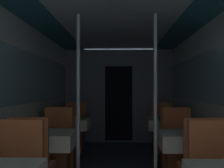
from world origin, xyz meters
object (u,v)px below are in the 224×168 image
at_px(chair_left_far_2, 75,137).
at_px(support_pole_right_1, 155,103).
at_px(dining_table_left_1, 46,141).
at_px(chair_left_near_2, 64,148).
at_px(dining_table_left_2, 70,124).
at_px(dining_table_right_2, 167,125).
at_px(dining_table_right_1, 188,142).
at_px(chair_right_far_1, 179,156).
at_px(chair_right_near_2, 172,149).
at_px(chair_left_far_1, 57,156).
at_px(chair_right_far_2, 162,137).
at_px(support_pole_left_1, 78,103).

relative_size(chair_left_far_2, support_pole_right_1, 0.45).
bearing_deg(dining_table_left_1, chair_left_near_2, 90.00).
xyz_separation_m(dining_table_left_1, support_pole_right_1, (1.34, 0.00, 0.47)).
height_order(dining_table_left_1, dining_table_left_2, same).
bearing_deg(dining_table_right_2, dining_table_right_1, -90.00).
xyz_separation_m(chair_left_near_2, chair_right_far_1, (1.73, -0.55, 0.00)).
bearing_deg(chair_right_near_2, dining_table_right_2, 90.00).
xyz_separation_m(chair_right_far_1, support_pole_right_1, (-0.39, -0.61, 0.79)).
xyz_separation_m(chair_left_far_1, chair_left_far_2, (0.00, 1.77, 0.00)).
bearing_deg(chair_right_far_2, chair_right_far_1, 90.00).
xyz_separation_m(dining_table_left_1, chair_left_far_1, (-0.00, 0.61, -0.31)).
distance_m(chair_left_far_2, chair_right_far_2, 1.73).
bearing_deg(support_pole_right_1, chair_right_near_2, 71.25).
relative_size(chair_left_near_2, chair_right_far_2, 1.00).
xyz_separation_m(dining_table_left_2, chair_left_near_2, (-0.00, -0.61, -0.31)).
height_order(dining_table_right_1, support_pole_right_1, support_pole_right_1).
xyz_separation_m(chair_left_far_2, dining_table_right_1, (1.73, -2.38, 0.31)).
relative_size(chair_left_far_2, dining_table_right_2, 1.35).
distance_m(chair_left_far_1, dining_table_right_2, 2.11).
bearing_deg(dining_table_right_1, dining_table_left_2, 134.40).
bearing_deg(dining_table_right_2, dining_table_left_1, -134.40).
bearing_deg(support_pole_left_1, chair_right_near_2, 40.84).
height_order(support_pole_right_1, dining_table_right_2, support_pole_right_1).
height_order(dining_table_left_2, chair_right_far_2, chair_right_far_2).
xyz_separation_m(support_pole_left_1, dining_table_right_1, (1.34, 0.00, -0.47)).
height_order(chair_left_far_1, dining_table_left_2, chair_left_far_1).
relative_size(support_pole_left_1, chair_left_near_2, 2.22).
distance_m(dining_table_left_2, chair_right_near_2, 1.86).
xyz_separation_m(dining_table_left_1, dining_table_right_2, (1.73, 1.77, 0.00)).
xyz_separation_m(dining_table_right_1, support_pole_right_1, (-0.39, 0.00, 0.47)).
xyz_separation_m(chair_left_near_2, chair_right_far_2, (1.73, 1.22, 0.00)).
relative_size(dining_table_left_2, chair_right_far_1, 0.74).
bearing_deg(chair_left_far_2, dining_table_left_2, 90.00).
xyz_separation_m(chair_right_far_1, dining_table_right_2, (-0.00, 1.16, 0.31)).
relative_size(dining_table_right_1, chair_right_far_1, 0.74).
bearing_deg(chair_left_near_2, chair_right_near_2, 0.00).
bearing_deg(chair_right_far_2, chair_left_far_1, 45.60).
relative_size(chair_left_near_2, dining_table_right_1, 1.35).
relative_size(support_pole_right_1, dining_table_right_2, 2.99).
height_order(support_pole_left_1, chair_right_far_1, support_pole_left_1).
height_order(dining_table_left_1, chair_right_far_1, chair_right_far_1).
xyz_separation_m(chair_left_near_2, dining_table_right_2, (1.73, 0.61, 0.31)).
bearing_deg(dining_table_left_2, dining_table_right_2, 0.00).
bearing_deg(dining_table_left_2, support_pole_left_1, -77.48).
relative_size(support_pole_left_1, dining_table_right_1, 2.99).
distance_m(dining_table_right_1, chair_right_far_1, 0.69).
bearing_deg(chair_right_far_2, dining_table_right_2, 90.00).
xyz_separation_m(chair_left_far_1, chair_right_far_1, (1.73, 0.00, 0.00)).
distance_m(dining_table_right_1, chair_right_far_2, 2.40).
height_order(chair_left_far_1, chair_right_far_1, same).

